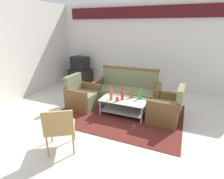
{
  "coord_description": "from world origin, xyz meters",
  "views": [
    {
      "loc": [
        1.2,
        -3.0,
        2.09
      ],
      "look_at": [
        -0.33,
        0.64,
        0.65
      ],
      "focal_mm": 28.37,
      "sensor_mm": 36.0,
      "label": 1
    }
  ],
  "objects_px": {
    "television": "(80,63)",
    "wicker_chair": "(60,126)",
    "armchair_left": "(82,97)",
    "armchair_right": "(166,109)",
    "bottle_brown": "(131,94)",
    "coffee_table": "(124,105)",
    "bottle_orange": "(111,95)",
    "couch": "(127,92)",
    "cup": "(117,99)",
    "tv_stand": "(81,76)",
    "bottle_green": "(140,95)",
    "bottle_red": "(122,95)"
  },
  "relations": [
    {
      "from": "television",
      "to": "wicker_chair",
      "type": "height_order",
      "value": "television"
    },
    {
      "from": "armchair_left",
      "to": "armchair_right",
      "type": "height_order",
      "value": "same"
    },
    {
      "from": "armchair_right",
      "to": "bottle_brown",
      "type": "bearing_deg",
      "value": 88.52
    },
    {
      "from": "coffee_table",
      "to": "armchair_right",
      "type": "bearing_deg",
      "value": 5.8
    },
    {
      "from": "coffee_table",
      "to": "wicker_chair",
      "type": "relative_size",
      "value": 1.31
    },
    {
      "from": "armchair_left",
      "to": "bottle_orange",
      "type": "bearing_deg",
      "value": 85.25
    },
    {
      "from": "couch",
      "to": "cup",
      "type": "xyz_separation_m",
      "value": [
        0.04,
        -0.87,
        0.14
      ]
    },
    {
      "from": "armchair_left",
      "to": "bottle_brown",
      "type": "bearing_deg",
      "value": 101.13
    },
    {
      "from": "coffee_table",
      "to": "bottle_brown",
      "type": "relative_size",
      "value": 4.31
    },
    {
      "from": "tv_stand",
      "to": "wicker_chair",
      "type": "height_order",
      "value": "wicker_chair"
    },
    {
      "from": "bottle_green",
      "to": "bottle_red",
      "type": "xyz_separation_m",
      "value": [
        -0.39,
        -0.19,
        0.01
      ]
    },
    {
      "from": "bottle_green",
      "to": "bottle_brown",
      "type": "height_order",
      "value": "bottle_green"
    },
    {
      "from": "coffee_table",
      "to": "bottle_orange",
      "type": "relative_size",
      "value": 3.45
    },
    {
      "from": "bottle_brown",
      "to": "bottle_green",
      "type": "bearing_deg",
      "value": 0.04
    },
    {
      "from": "coffee_table",
      "to": "tv_stand",
      "type": "xyz_separation_m",
      "value": [
        -2.37,
        1.83,
        -0.01
      ]
    },
    {
      "from": "cup",
      "to": "bottle_orange",
      "type": "bearing_deg",
      "value": 173.98
    },
    {
      "from": "bottle_brown",
      "to": "bottle_orange",
      "type": "bearing_deg",
      "value": -143.6
    },
    {
      "from": "armchair_right",
      "to": "wicker_chair",
      "type": "xyz_separation_m",
      "value": [
        -1.53,
        -1.79,
        0.21
      ]
    },
    {
      "from": "bottle_brown",
      "to": "television",
      "type": "bearing_deg",
      "value": 146.26
    },
    {
      "from": "armchair_right",
      "to": "television",
      "type": "bearing_deg",
      "value": 65.23
    },
    {
      "from": "tv_stand",
      "to": "television",
      "type": "relative_size",
      "value": 1.17
    },
    {
      "from": "couch",
      "to": "bottle_red",
      "type": "xyz_separation_m",
      "value": [
        0.12,
        -0.73,
        0.21
      ]
    },
    {
      "from": "wicker_chair",
      "to": "armchair_right",
      "type": "bearing_deg",
      "value": 16.95
    },
    {
      "from": "bottle_green",
      "to": "tv_stand",
      "type": "relative_size",
      "value": 0.34
    },
    {
      "from": "tv_stand",
      "to": "wicker_chair",
      "type": "distance_m",
      "value": 3.97
    },
    {
      "from": "coffee_table",
      "to": "wicker_chair",
      "type": "xyz_separation_m",
      "value": [
        -0.55,
        -1.69,
        0.22
      ]
    },
    {
      "from": "armchair_left",
      "to": "bottle_green",
      "type": "height_order",
      "value": "armchair_left"
    },
    {
      "from": "armchair_left",
      "to": "bottle_red",
      "type": "relative_size",
      "value": 2.83
    },
    {
      "from": "bottle_orange",
      "to": "couch",
      "type": "bearing_deg",
      "value": 81.91
    },
    {
      "from": "armchair_left",
      "to": "bottle_red",
      "type": "xyz_separation_m",
      "value": [
        1.13,
        -0.02,
        0.24
      ]
    },
    {
      "from": "armchair_right",
      "to": "television",
      "type": "xyz_separation_m",
      "value": [
        -3.35,
        1.74,
        0.47
      ]
    },
    {
      "from": "television",
      "to": "bottle_orange",
      "type": "bearing_deg",
      "value": 149.94
    },
    {
      "from": "armchair_left",
      "to": "tv_stand",
      "type": "height_order",
      "value": "armchair_left"
    },
    {
      "from": "bottle_brown",
      "to": "cup",
      "type": "distance_m",
      "value": 0.41
    },
    {
      "from": "bottle_green",
      "to": "bottle_brown",
      "type": "bearing_deg",
      "value": -179.96
    },
    {
      "from": "couch",
      "to": "bottle_orange",
      "type": "bearing_deg",
      "value": 79.21
    },
    {
      "from": "bottle_red",
      "to": "armchair_left",
      "type": "bearing_deg",
      "value": 178.87
    },
    {
      "from": "bottle_brown",
      "to": "bottle_orange",
      "type": "relative_size",
      "value": 0.8
    },
    {
      "from": "wicker_chair",
      "to": "tv_stand",
      "type": "bearing_deg",
      "value": 84.77
    },
    {
      "from": "bottle_green",
      "to": "cup",
      "type": "bearing_deg",
      "value": -145.7
    },
    {
      "from": "armchair_right",
      "to": "tv_stand",
      "type": "xyz_separation_m",
      "value": [
        -3.35,
        1.73,
        -0.03
      ]
    },
    {
      "from": "cup",
      "to": "couch",
      "type": "bearing_deg",
      "value": 92.41
    },
    {
      "from": "bottle_red",
      "to": "tv_stand",
      "type": "xyz_separation_m",
      "value": [
        -2.34,
        1.86,
        -0.26
      ]
    },
    {
      "from": "tv_stand",
      "to": "bottle_green",
      "type": "bearing_deg",
      "value": -31.56
    },
    {
      "from": "armchair_left",
      "to": "coffee_table",
      "type": "distance_m",
      "value": 1.16
    },
    {
      "from": "tv_stand",
      "to": "cup",
      "type": "bearing_deg",
      "value": -41.4
    },
    {
      "from": "coffee_table",
      "to": "cup",
      "type": "height_order",
      "value": "cup"
    },
    {
      "from": "bottle_green",
      "to": "wicker_chair",
      "type": "relative_size",
      "value": 0.33
    },
    {
      "from": "cup",
      "to": "armchair_left",
      "type": "bearing_deg",
      "value": 171.68
    },
    {
      "from": "tv_stand",
      "to": "wicker_chair",
      "type": "xyz_separation_m",
      "value": [
        1.82,
        -3.52,
        0.23
      ]
    }
  ]
}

